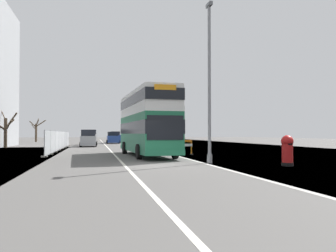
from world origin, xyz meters
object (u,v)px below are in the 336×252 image
(car_oncoming_near, at_px, (88,139))
(car_receding_far, at_px, (113,138))
(red_pillar_postbox, at_px, (287,149))
(car_far_side, at_px, (115,137))
(car_receding_mid, at_px, (90,138))
(roadworks_barrier, at_px, (184,145))
(lamppost_foreground, at_px, (209,87))
(double_decker_bus, at_px, (147,122))

(car_oncoming_near, height_order, car_receding_far, car_oncoming_near)
(red_pillar_postbox, distance_m, car_far_side, 49.88)
(car_receding_mid, bearing_deg, red_pillar_postbox, -74.18)
(roadworks_barrier, bearing_deg, lamppost_foreground, -93.31)
(double_decker_bus, distance_m, car_receding_mid, 27.50)
(roadworks_barrier, bearing_deg, car_oncoming_near, 111.30)
(lamppost_foreground, relative_size, red_pillar_postbox, 5.74)
(car_receding_mid, bearing_deg, double_decker_bus, -80.65)
(car_far_side, bearing_deg, lamppost_foreground, -86.83)
(double_decker_bus, relative_size, car_receding_mid, 2.70)
(roadworks_barrier, distance_m, car_receding_far, 32.99)
(car_oncoming_near, bearing_deg, double_decker_bus, -77.00)
(red_pillar_postbox, height_order, car_oncoming_near, car_oncoming_near)
(car_receding_far, bearing_deg, car_far_side, 83.49)
(red_pillar_postbox, height_order, car_receding_mid, car_receding_mid)
(double_decker_bus, height_order, roadworks_barrier, double_decker_bus)
(car_receding_far, xyz_separation_m, car_far_side, (0.76, 6.63, 0.05))
(lamppost_foreground, distance_m, red_pillar_postbox, 5.44)
(double_decker_bus, height_order, red_pillar_postbox, double_decker_bus)
(double_decker_bus, height_order, car_far_side, double_decker_bus)
(lamppost_foreground, bearing_deg, car_far_side, 93.17)
(double_decker_bus, distance_m, car_far_side, 39.89)
(lamppost_foreground, xyz_separation_m, car_receding_far, (-3.36, 40.43, -3.41))
(red_pillar_postbox, distance_m, car_receding_mid, 38.20)
(red_pillar_postbox, relative_size, roadworks_barrier, 1.08)
(double_decker_bus, bearing_deg, car_receding_far, 91.40)
(car_far_side, bearing_deg, roadworks_barrier, -85.57)
(roadworks_barrier, distance_m, car_far_side, 39.52)
(roadworks_barrier, bearing_deg, car_receding_mid, 105.63)
(car_oncoming_near, bearing_deg, red_pillar_postbox, -70.36)
(lamppost_foreground, xyz_separation_m, car_receding_mid, (-7.01, 34.30, -3.29))
(lamppost_foreground, bearing_deg, car_receding_far, 94.76)
(lamppost_foreground, xyz_separation_m, red_pillar_postbox, (3.41, -2.45, -3.47))
(car_receding_far, bearing_deg, roadworks_barrier, -83.37)
(red_pillar_postbox, height_order, car_receding_far, car_receding_far)
(lamppost_foreground, bearing_deg, red_pillar_postbox, -35.76)
(red_pillar_postbox, bearing_deg, roadworks_barrier, 106.33)
(car_far_side, bearing_deg, red_pillar_postbox, -83.08)
(roadworks_barrier, bearing_deg, red_pillar_postbox, -73.67)
(car_oncoming_near, height_order, car_far_side, car_oncoming_near)
(double_decker_bus, height_order, car_receding_far, double_decker_bus)
(lamppost_foreground, distance_m, car_oncoming_near, 28.27)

